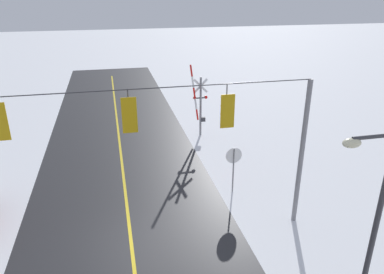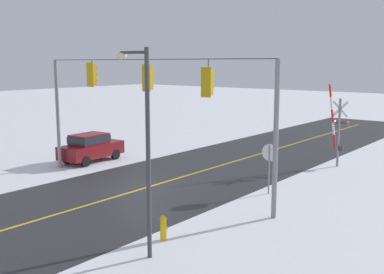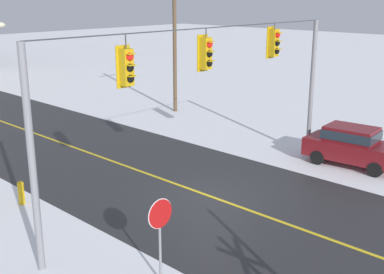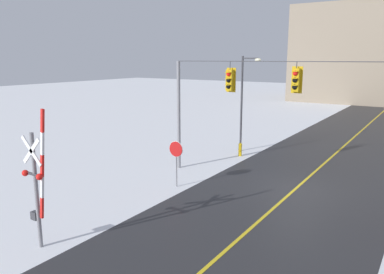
{
  "view_description": "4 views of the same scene",
  "coord_description": "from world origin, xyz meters",
  "px_view_note": "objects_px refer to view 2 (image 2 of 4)",
  "views": [
    {
      "loc": [
        0.29,
        12.12,
        9.38
      ],
      "look_at": [
        -2.97,
        -2.17,
        3.38
      ],
      "focal_mm": 34.44,
      "sensor_mm": 36.0,
      "label": 1
    },
    {
      "loc": [
        -15.4,
        15.61,
        6.04
      ],
      "look_at": [
        -1.27,
        -1.99,
        2.4
      ],
      "focal_mm": 43.05,
      "sensor_mm": 36.0,
      "label": 2
    },
    {
      "loc": [
        -12.98,
        -11.37,
        7.3
      ],
      "look_at": [
        -1.77,
        -0.77,
        2.84
      ],
      "focal_mm": 46.38,
      "sensor_mm": 36.0,
      "label": 3
    },
    {
      "loc": [
        5.44,
        -17.76,
        6.35
      ],
      "look_at": [
        -3.92,
        -3.34,
        2.78
      ],
      "focal_mm": 35.57,
      "sensor_mm": 36.0,
      "label": 4
    }
  ],
  "objects_px": {
    "parked_car_maroon": "(91,146)",
    "railroad_crossing": "(338,128)",
    "streetlamp_near": "(143,134)",
    "fire_hydrant": "(163,227)",
    "stop_sign": "(270,158)"
  },
  "relations": [
    {
      "from": "parked_car_maroon",
      "to": "railroad_crossing",
      "type": "bearing_deg",
      "value": -146.09
    },
    {
      "from": "railroad_crossing",
      "to": "streetlamp_near",
      "type": "distance_m",
      "value": 16.37
    },
    {
      "from": "railroad_crossing",
      "to": "fire_hydrant",
      "type": "xyz_separation_m",
      "value": [
        0.21,
        14.98,
        -1.83
      ]
    },
    {
      "from": "railroad_crossing",
      "to": "parked_car_maroon",
      "type": "bearing_deg",
      "value": 33.91
    },
    {
      "from": "stop_sign",
      "to": "fire_hydrant",
      "type": "distance_m",
      "value": 7.43
    },
    {
      "from": "fire_hydrant",
      "to": "streetlamp_near",
      "type": "bearing_deg",
      "value": 107.08
    },
    {
      "from": "parked_car_maroon",
      "to": "fire_hydrant",
      "type": "distance_m",
      "value": 13.86
    },
    {
      "from": "stop_sign",
      "to": "railroad_crossing",
      "type": "height_order",
      "value": "railroad_crossing"
    },
    {
      "from": "stop_sign",
      "to": "parked_car_maroon",
      "type": "distance_m",
      "value": 12.15
    },
    {
      "from": "railroad_crossing",
      "to": "parked_car_maroon",
      "type": "xyz_separation_m",
      "value": [
        12.34,
        8.29,
        -1.35
      ]
    },
    {
      "from": "parked_car_maroon",
      "to": "streetlamp_near",
      "type": "xyz_separation_m",
      "value": [
        -12.53,
        8.0,
        2.96
      ]
    },
    {
      "from": "parked_car_maroon",
      "to": "fire_hydrant",
      "type": "bearing_deg",
      "value": 151.14
    },
    {
      "from": "stop_sign",
      "to": "streetlamp_near",
      "type": "distance_m",
      "value": 8.93
    },
    {
      "from": "stop_sign",
      "to": "fire_hydrant",
      "type": "xyz_separation_m",
      "value": [
        -0.02,
        7.32,
        -1.25
      ]
    },
    {
      "from": "parked_car_maroon",
      "to": "fire_hydrant",
      "type": "height_order",
      "value": "parked_car_maroon"
    }
  ]
}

